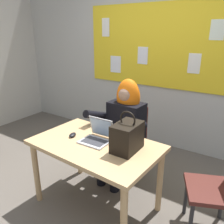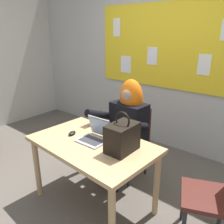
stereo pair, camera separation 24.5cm
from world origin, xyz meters
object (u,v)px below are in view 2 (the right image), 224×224
chair_at_desk (132,137)px  desk_main (93,151)px  handbag (122,137)px  person_costumed (125,123)px  computer_mouse (72,133)px  chair_extra_corner (218,192)px  laptop (95,135)px

chair_at_desk → desk_main: bearing=7.0°
chair_at_desk → handbag: bearing=31.8°
person_costumed → computer_mouse: size_ratio=11.95×
computer_mouse → chair_extra_corner: 1.47m
person_costumed → laptop: bearing=6.6°
person_costumed → chair_extra_corner: person_costumed is taller
chair_at_desk → chair_extra_corner: chair_extra_corner is taller
chair_extra_corner → person_costumed: bearing=-36.7°
desk_main → handbag: 0.40m
chair_at_desk → computer_mouse: 0.83m
laptop → chair_extra_corner: bearing=12.8°
desk_main → chair_extra_corner: 1.17m
chair_extra_corner → handbag: bearing=-3.6°
laptop → handbag: size_ratio=0.75×
laptop → chair_at_desk: bearing=91.2°
desk_main → person_costumed: (-0.05, 0.61, 0.09)m
computer_mouse → handbag: 0.63m
chair_at_desk → laptop: 0.75m
handbag → desk_main: bearing=-171.1°
person_costumed → chair_extra_corner: 1.22m
computer_mouse → laptop: bearing=-2.6°
desk_main → computer_mouse: computer_mouse is taller
laptop → computer_mouse: size_ratio=2.71×
chair_at_desk → person_costumed: (-0.01, -0.13, 0.23)m
desk_main → laptop: (-0.02, 0.06, 0.15)m
computer_mouse → person_costumed: bearing=53.3°
desk_main → person_costumed: size_ratio=1.03×
desk_main → chair_at_desk: bearing=93.0°
chair_extra_corner → laptop: bearing=-9.4°
chair_at_desk → computer_mouse: chair_at_desk is taller
laptop → person_costumed: bearing=92.6°
chair_at_desk → person_costumed: size_ratio=0.72×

